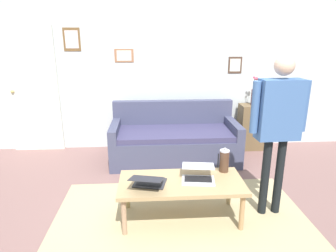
{
  "coord_description": "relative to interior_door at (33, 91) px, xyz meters",
  "views": [
    {
      "loc": [
        0.17,
        2.81,
        1.86
      ],
      "look_at": [
        -0.06,
        -0.7,
        0.8
      ],
      "focal_mm": 31.49,
      "sensor_mm": 36.0,
      "label": 1
    }
  ],
  "objects": [
    {
      "name": "person_standing",
      "position": [
        -3.2,
        2.14,
        0.07
      ],
      "size": [
        0.59,
        0.21,
        1.7
      ],
      "color": "black",
      "rests_on": "ground_plane"
    },
    {
      "name": "laptop_center",
      "position": [
        -2.39,
        2.15,
        -0.54
      ],
      "size": [
        0.38,
        0.38,
        0.13
      ],
      "color": "silver",
      "rests_on": "coffee_table"
    },
    {
      "name": "area_rug",
      "position": [
        -2.22,
        2.29,
        -1.02
      ],
      "size": [
        2.71,
        1.85,
        0.01
      ],
      "primitive_type": "cube",
      "color": "tan",
      "rests_on": "ground_plane"
    },
    {
      "name": "side_shelf",
      "position": [
        -3.65,
        0.19,
        -0.64
      ],
      "size": [
        0.42,
        0.32,
        0.77
      ],
      "color": "brown",
      "rests_on": "ground_plane"
    },
    {
      "name": "flower_vase",
      "position": [
        -3.65,
        0.19,
        -0.09
      ],
      "size": [
        0.1,
        0.1,
        0.47
      ],
      "color": "brown",
      "rests_on": "side_shelf"
    },
    {
      "name": "laptop_left",
      "position": [
        -1.88,
        2.26,
        -0.54
      ],
      "size": [
        0.39,
        0.44,
        0.15
      ],
      "color": "#28282D",
      "rests_on": "coffee_table"
    },
    {
      "name": "ground_plane",
      "position": [
        -2.07,
        2.11,
        -1.02
      ],
      "size": [
        7.68,
        7.68,
        0.0
      ],
      "primitive_type": "plane",
      "color": "#7C5955"
    },
    {
      "name": "back_wall",
      "position": [
        -2.07,
        -0.09,
        0.33
      ],
      "size": [
        7.04,
        0.11,
        2.7
      ],
      "color": "silver",
      "rests_on": "ground_plane"
    },
    {
      "name": "interior_door",
      "position": [
        0.0,
        0.0,
        0.0
      ],
      "size": [
        0.82,
        0.09,
        2.05
      ],
      "color": "white",
      "rests_on": "ground_plane"
    },
    {
      "name": "couch",
      "position": [
        -2.28,
        0.59,
        -0.72
      ],
      "size": [
        1.94,
        0.89,
        0.88
      ],
      "color": "#3F425C",
      "rests_on": "ground_plane"
    },
    {
      "name": "french_press",
      "position": [
        -2.71,
        1.98,
        -0.46
      ],
      "size": [
        0.13,
        0.11,
        0.28
      ],
      "color": "#4C3323",
      "rests_on": "coffee_table"
    },
    {
      "name": "coffee_table",
      "position": [
        -2.22,
        2.19,
        -0.63
      ],
      "size": [
        1.29,
        0.61,
        0.44
      ],
      "color": "tan",
      "rests_on": "ground_plane"
    }
  ]
}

